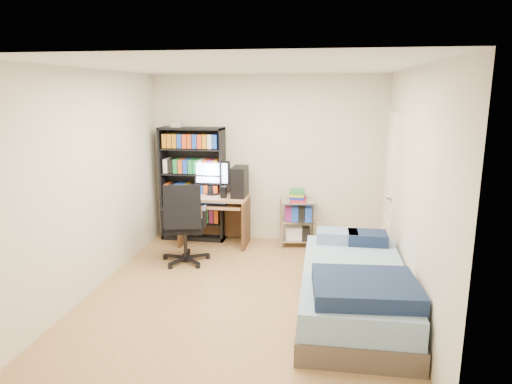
% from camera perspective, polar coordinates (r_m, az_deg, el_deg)
% --- Properties ---
extents(room, '(3.58, 4.08, 2.58)m').
position_cam_1_polar(room, '(4.94, -1.45, 0.73)').
color(room, '#A37951').
rests_on(room, ground).
extents(media_shelf, '(0.97, 0.32, 1.80)m').
position_cam_1_polar(media_shelf, '(7.02, -7.90, 1.17)').
color(media_shelf, black).
rests_on(media_shelf, room).
extents(computer_desk, '(0.99, 0.58, 1.25)m').
position_cam_1_polar(computer_desk, '(6.78, -4.34, -0.99)').
color(computer_desk, '#A37853').
rests_on(computer_desk, room).
extents(office_chair, '(0.77, 0.77, 1.10)m').
position_cam_1_polar(office_chair, '(6.16, -8.89, -5.67)').
color(office_chair, black).
rests_on(office_chair, room).
extents(wire_cart, '(0.56, 0.44, 0.84)m').
position_cam_1_polar(wire_cart, '(6.74, 5.29, -2.21)').
color(wire_cart, silver).
rests_on(wire_cart, room).
extents(bed, '(1.08, 2.16, 0.62)m').
position_cam_1_polar(bed, '(4.89, 12.18, -11.73)').
color(bed, '#50433B').
rests_on(bed, room).
extents(door, '(0.12, 0.80, 2.00)m').
position_cam_1_polar(door, '(6.29, 16.46, 0.48)').
color(door, white).
rests_on(door, room).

